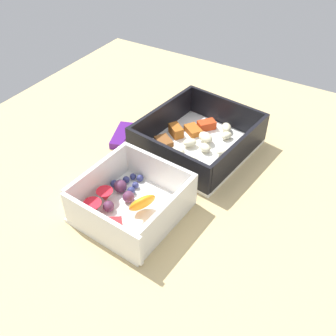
% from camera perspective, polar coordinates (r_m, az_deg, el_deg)
% --- Properties ---
extents(table_surface, '(0.80, 0.80, 0.02)m').
position_cam_1_polar(table_surface, '(0.63, 0.05, -1.35)').
color(table_surface, tan).
rests_on(table_surface, ground).
extents(pasta_container, '(0.20, 0.18, 0.06)m').
position_cam_1_polar(pasta_container, '(0.66, 4.34, 4.09)').
color(pasta_container, white).
rests_on(pasta_container, table_surface).
extents(fruit_bowl, '(0.15, 0.14, 0.06)m').
position_cam_1_polar(fruit_bowl, '(0.54, -5.86, -5.20)').
color(fruit_bowl, white).
rests_on(fruit_bowl, table_surface).
extents(candy_bar, '(0.07, 0.05, 0.01)m').
position_cam_1_polar(candy_bar, '(0.69, -6.88, 4.81)').
color(candy_bar, '#51197A').
rests_on(candy_bar, table_surface).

